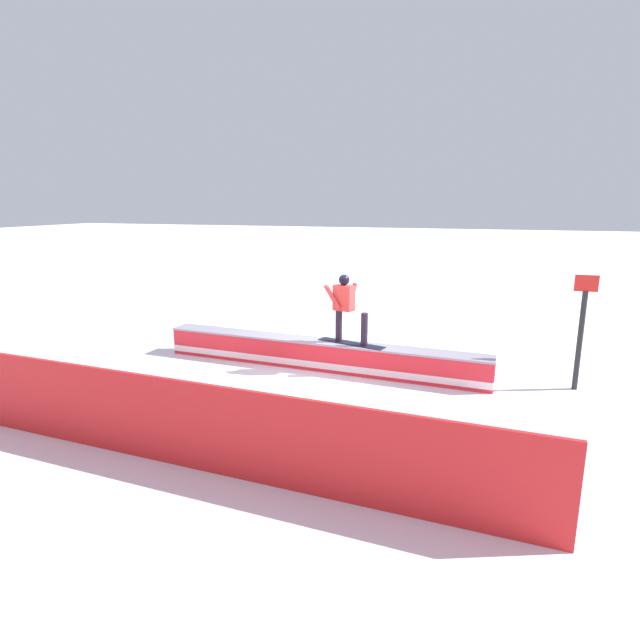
# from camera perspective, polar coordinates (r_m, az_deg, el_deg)

# --- Properties ---
(ground_plane) EXTENTS (120.00, 120.00, 0.00)m
(ground_plane) POSITION_cam_1_polar(r_m,az_deg,el_deg) (10.99, -0.10, -5.37)
(ground_plane) COLOR white
(grind_box) EXTENTS (7.12, 0.96, 0.61)m
(grind_box) POSITION_cam_1_polar(r_m,az_deg,el_deg) (10.91, -0.10, -3.98)
(grind_box) COLOR red
(grind_box) RESTS_ON ground_plane
(snowboarder) EXTENTS (1.48, 0.64, 1.42)m
(snowboarder) POSITION_cam_1_polar(r_m,az_deg,el_deg) (10.46, 2.92, 1.56)
(snowboarder) COLOR black
(snowboarder) RESTS_ON grind_box
(safety_fence) EXTENTS (8.60, 0.58, 1.22)m
(safety_fence) POSITION_cam_1_polar(r_m,az_deg,el_deg) (6.91, -12.20, -11.74)
(safety_fence) COLOR red
(safety_fence) RESTS_ON ground_plane
(trail_marker) EXTENTS (0.40, 0.10, 2.18)m
(trail_marker) POSITION_cam_1_polar(r_m,az_deg,el_deg) (10.62, 27.02, -0.97)
(trail_marker) COLOR #262628
(trail_marker) RESTS_ON ground_plane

